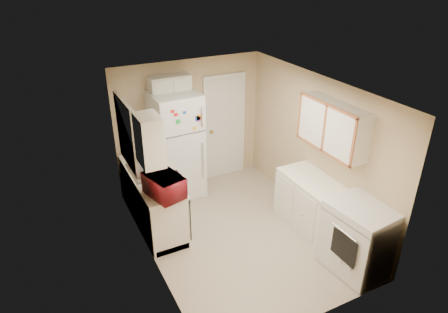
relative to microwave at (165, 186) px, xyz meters
name	(u,v)px	position (x,y,z in m)	size (l,w,h in m)	color
floor	(238,233)	(1.09, -0.21, -1.05)	(3.80, 3.80, 0.00)	#C2B49E
ceiling	(241,88)	(1.09, -0.21, 1.35)	(3.80, 3.80, 0.00)	white
wall_left	(147,189)	(-0.31, -0.21, 0.15)	(3.80, 3.80, 0.00)	tan
wall_right	(315,149)	(2.49, -0.21, 0.15)	(3.80, 3.80, 0.00)	tan
wall_back	(190,124)	(1.09, 1.69, 0.15)	(2.80, 2.80, 0.00)	tan
wall_front	(323,240)	(1.09, -2.11, 0.15)	(2.80, 2.80, 0.00)	tan
left_counter	(153,199)	(-0.01, 0.69, -0.60)	(0.60, 1.80, 0.90)	silver
dishwasher	(183,211)	(0.28, 0.09, -0.56)	(0.03, 0.58, 0.72)	black
sink	(148,173)	(-0.01, 0.84, -0.19)	(0.54, 0.74, 0.16)	gray
microwave	(165,186)	(0.00, 0.00, 0.00)	(0.33, 0.60, 0.40)	maroon
soap_bottle	(139,159)	(-0.06, 1.11, -0.05)	(0.08, 0.08, 0.18)	white
window_blinds	(127,133)	(-0.27, 0.84, 0.55)	(0.10, 0.98, 1.08)	silver
upper_cabinet_left	(149,140)	(-0.16, 0.01, 0.75)	(0.30, 0.45, 0.70)	silver
refrigerator	(177,146)	(0.69, 1.36, -0.08)	(0.80, 0.78, 1.95)	silver
cabinet_over_fridge	(170,87)	(0.69, 1.54, 0.95)	(0.70, 0.30, 0.40)	silver
interior_door	(225,127)	(1.79, 1.65, -0.03)	(0.86, 0.06, 2.08)	silver
right_counter	(328,218)	(2.19, -1.01, -0.60)	(0.60, 2.00, 0.90)	silver
stove	(358,238)	(2.18, -1.65, -0.53)	(0.69, 0.85, 1.03)	silver
upper_cabinet_right	(333,126)	(2.34, -0.71, 0.75)	(0.30, 1.20, 0.70)	silver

